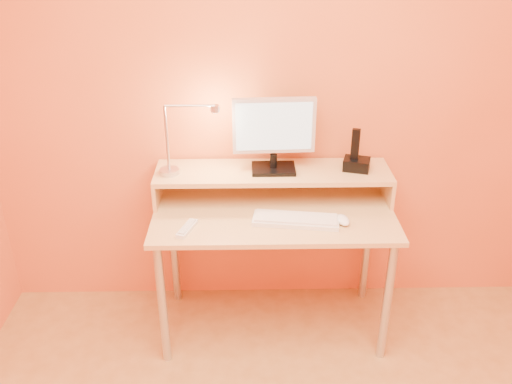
{
  "coord_description": "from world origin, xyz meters",
  "views": [
    {
      "loc": [
        -0.14,
        -1.22,
        2.06
      ],
      "look_at": [
        -0.09,
        1.13,
        0.86
      ],
      "focal_mm": 38.71,
      "sensor_mm": 36.0,
      "label": 1
    }
  ],
  "objects_px": {
    "monitor_panel": "(274,125)",
    "phone_dock": "(357,164)",
    "mouse": "(343,220)",
    "lamp_base": "(169,171)",
    "remote_control": "(187,229)",
    "keyboard": "(296,220)"
  },
  "relations": [
    {
      "from": "lamp_base",
      "to": "remote_control",
      "type": "height_order",
      "value": "lamp_base"
    },
    {
      "from": "lamp_base",
      "to": "monitor_panel",
      "type": "bearing_deg",
      "value": 4.36
    },
    {
      "from": "mouse",
      "to": "remote_control",
      "type": "relative_size",
      "value": 0.63
    },
    {
      "from": "phone_dock",
      "to": "mouse",
      "type": "height_order",
      "value": "phone_dock"
    },
    {
      "from": "keyboard",
      "to": "phone_dock",
      "type": "bearing_deg",
      "value": 46.12
    },
    {
      "from": "remote_control",
      "to": "phone_dock",
      "type": "bearing_deg",
      "value": 40.06
    },
    {
      "from": "monitor_panel",
      "to": "mouse",
      "type": "distance_m",
      "value": 0.57
    },
    {
      "from": "phone_dock",
      "to": "mouse",
      "type": "distance_m",
      "value": 0.33
    },
    {
      "from": "lamp_base",
      "to": "keyboard",
      "type": "bearing_deg",
      "value": -19.89
    },
    {
      "from": "lamp_base",
      "to": "keyboard",
      "type": "height_order",
      "value": "lamp_base"
    },
    {
      "from": "keyboard",
      "to": "mouse",
      "type": "relative_size",
      "value": 4.04
    },
    {
      "from": "monitor_panel",
      "to": "remote_control",
      "type": "bearing_deg",
      "value": -144.47
    },
    {
      "from": "mouse",
      "to": "remote_control",
      "type": "xyz_separation_m",
      "value": [
        -0.74,
        -0.05,
        -0.01
      ]
    },
    {
      "from": "monitor_panel",
      "to": "lamp_base",
      "type": "distance_m",
      "value": 0.57
    },
    {
      "from": "lamp_base",
      "to": "mouse",
      "type": "relative_size",
      "value": 0.98
    },
    {
      "from": "phone_dock",
      "to": "keyboard",
      "type": "height_order",
      "value": "phone_dock"
    },
    {
      "from": "phone_dock",
      "to": "remote_control",
      "type": "xyz_separation_m",
      "value": [
        -0.84,
        -0.32,
        -0.18
      ]
    },
    {
      "from": "mouse",
      "to": "lamp_base",
      "type": "bearing_deg",
      "value": 153.48
    },
    {
      "from": "monitor_panel",
      "to": "keyboard",
      "type": "height_order",
      "value": "monitor_panel"
    },
    {
      "from": "monitor_panel",
      "to": "phone_dock",
      "type": "xyz_separation_m",
      "value": [
        0.42,
        -0.01,
        -0.21
      ]
    },
    {
      "from": "lamp_base",
      "to": "phone_dock",
      "type": "bearing_deg",
      "value": 1.81
    },
    {
      "from": "keyboard",
      "to": "remote_control",
      "type": "bearing_deg",
      "value": -165.02
    }
  ]
}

